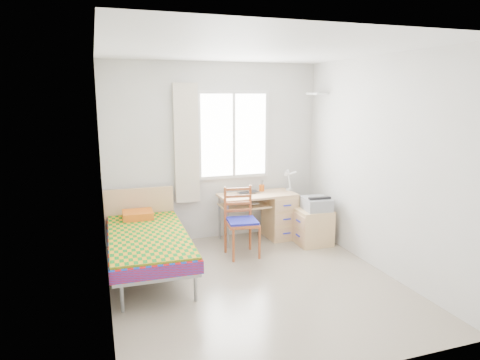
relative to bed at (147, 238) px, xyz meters
The scene contains 17 objects.
floor 1.42m from the bed, 34.16° to the right, with size 3.50×3.50×0.00m, color #BCAD93.
ceiling 2.57m from the bed, 34.16° to the right, with size 3.50×3.50×0.00m, color white.
wall_back 1.74m from the bed, 41.46° to the left, with size 3.20×3.20×0.00m, color silver.
wall_left 1.26m from the bed, 122.24° to the right, with size 3.50×3.50×0.00m, color silver.
wall_right 2.96m from the bed, 15.62° to the right, with size 3.50×3.50×0.00m, color silver.
window 2.06m from the bed, 34.24° to the left, with size 1.10×0.04×1.30m.
curtain 1.55m from the bed, 52.71° to the left, with size 0.35×0.05×1.70m, color beige.
floating_shelf 3.20m from the bed, 13.77° to the left, with size 0.20×0.32×0.03m, color white.
bed is the anchor object (origin of this frame).
desk 2.08m from the bed, 18.25° to the left, with size 1.14×0.55×0.70m.
chair 1.28m from the bed, ahead, with size 0.45×0.45×0.93m.
cabinet 2.40m from the bed, ahead, with size 0.49×0.43×0.51m.
printer 2.44m from the bed, ahead, with size 0.40×0.45×0.18m.
laptop 1.74m from the bed, 23.43° to the left, with size 0.33×0.21×0.03m, color black.
pen_cup 2.01m from the bed, 23.99° to the left, with size 0.08×0.08×0.10m, color #D16617.
task_lamp 2.31m from the bed, 15.73° to the left, with size 0.21×0.31×0.36m.
book 1.66m from the bed, 22.07° to the left, with size 0.14×0.20×0.02m, color gray.
Camera 1 is at (-1.64, -4.30, 2.14)m, focal length 32.00 mm.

